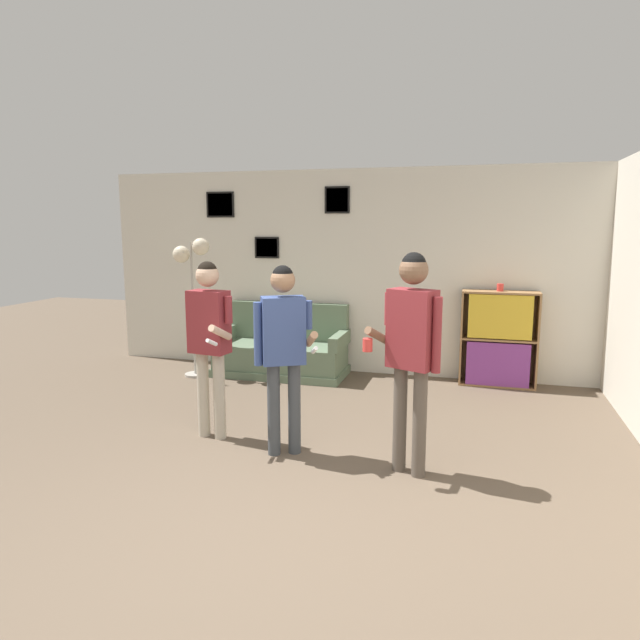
{
  "coord_description": "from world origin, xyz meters",
  "views": [
    {
      "loc": [
        1.22,
        -3.11,
        1.97
      ],
      "look_at": [
        -0.25,
        2.15,
        1.06
      ],
      "focal_mm": 32.0,
      "sensor_mm": 36.0,
      "label": 1
    }
  ],
  "objects_px": {
    "person_player_foreground_center": "(283,341)",
    "drinking_cup": "(500,287)",
    "floor_lamp": "(192,266)",
    "person_player_foreground_left": "(209,331)",
    "couch": "(282,352)",
    "bookshelf": "(499,339)",
    "bottle_on_floor": "(215,375)",
    "person_watcher_holding_cup": "(411,339)"
  },
  "relations": [
    {
      "from": "floor_lamp",
      "to": "bottle_on_floor",
      "type": "relative_size",
      "value": 6.07
    },
    {
      "from": "drinking_cup",
      "to": "person_player_foreground_left",
      "type": "bearing_deg",
      "value": -135.62
    },
    {
      "from": "floor_lamp",
      "to": "person_watcher_holding_cup",
      "type": "relative_size",
      "value": 1.02
    },
    {
      "from": "bottle_on_floor",
      "to": "person_player_foreground_center",
      "type": "bearing_deg",
      "value": -49.74
    },
    {
      "from": "floor_lamp",
      "to": "person_player_foreground_left",
      "type": "xyz_separation_m",
      "value": [
        1.21,
        -1.96,
        -0.44
      ]
    },
    {
      "from": "person_player_foreground_center",
      "to": "person_watcher_holding_cup",
      "type": "relative_size",
      "value": 0.93
    },
    {
      "from": "bookshelf",
      "to": "floor_lamp",
      "type": "bearing_deg",
      "value": -171.08
    },
    {
      "from": "couch",
      "to": "person_player_foreground_center",
      "type": "bearing_deg",
      "value": -70.17
    },
    {
      "from": "bookshelf",
      "to": "bottle_on_floor",
      "type": "xyz_separation_m",
      "value": [
        -3.39,
        -0.92,
        -0.47
      ]
    },
    {
      "from": "floor_lamp",
      "to": "person_player_foreground_center",
      "type": "bearing_deg",
      "value": -47.11
    },
    {
      "from": "couch",
      "to": "person_watcher_holding_cup",
      "type": "xyz_separation_m",
      "value": [
        2.01,
        -2.67,
        0.8
      ]
    },
    {
      "from": "couch",
      "to": "bottle_on_floor",
      "type": "distance_m",
      "value": 0.98
    },
    {
      "from": "floor_lamp",
      "to": "bottle_on_floor",
      "type": "height_order",
      "value": "floor_lamp"
    },
    {
      "from": "bookshelf",
      "to": "person_watcher_holding_cup",
      "type": "distance_m",
      "value": 3.0
    },
    {
      "from": "floor_lamp",
      "to": "bottle_on_floor",
      "type": "distance_m",
      "value": 1.44
    },
    {
      "from": "couch",
      "to": "bookshelf",
      "type": "distance_m",
      "value": 2.78
    },
    {
      "from": "person_watcher_holding_cup",
      "to": "bottle_on_floor",
      "type": "relative_size",
      "value": 5.94
    },
    {
      "from": "person_player_foreground_center",
      "to": "drinking_cup",
      "type": "relative_size",
      "value": 18.17
    },
    {
      "from": "person_player_foreground_center",
      "to": "bottle_on_floor",
      "type": "distance_m",
      "value": 2.56
    },
    {
      "from": "couch",
      "to": "person_player_foreground_center",
      "type": "xyz_separation_m",
      "value": [
        0.92,
        -2.56,
        0.71
      ]
    },
    {
      "from": "person_player_foreground_left",
      "to": "bottle_on_floor",
      "type": "distance_m",
      "value": 2.02
    },
    {
      "from": "person_player_foreground_left",
      "to": "couch",
      "type": "bearing_deg",
      "value": 93.25
    },
    {
      "from": "person_player_foreground_left",
      "to": "drinking_cup",
      "type": "distance_m",
      "value": 3.66
    },
    {
      "from": "drinking_cup",
      "to": "person_player_foreground_center",
      "type": "bearing_deg",
      "value": -123.58
    },
    {
      "from": "bottle_on_floor",
      "to": "drinking_cup",
      "type": "xyz_separation_m",
      "value": [
        3.38,
        0.92,
        1.11
      ]
    },
    {
      "from": "bookshelf",
      "to": "person_watcher_holding_cup",
      "type": "relative_size",
      "value": 0.67
    },
    {
      "from": "couch",
      "to": "person_player_foreground_left",
      "type": "xyz_separation_m",
      "value": [
        0.13,
        -2.37,
        0.71
      ]
    },
    {
      "from": "person_watcher_holding_cup",
      "to": "person_player_foreground_center",
      "type": "bearing_deg",
      "value": 174.39
    },
    {
      "from": "person_player_foreground_center",
      "to": "drinking_cup",
      "type": "distance_m",
      "value": 3.31
    },
    {
      "from": "person_player_foreground_center",
      "to": "bookshelf",
      "type": "bearing_deg",
      "value": 56.21
    },
    {
      "from": "bookshelf",
      "to": "floor_lamp",
      "type": "xyz_separation_m",
      "value": [
        -3.84,
        -0.6,
        0.86
      ]
    },
    {
      "from": "bookshelf",
      "to": "person_player_foreground_left",
      "type": "distance_m",
      "value": 3.69
    },
    {
      "from": "bottle_on_floor",
      "to": "drinking_cup",
      "type": "distance_m",
      "value": 3.67
    },
    {
      "from": "bookshelf",
      "to": "person_player_foreground_center",
      "type": "relative_size",
      "value": 0.72
    },
    {
      "from": "drinking_cup",
      "to": "person_watcher_holding_cup",
      "type": "bearing_deg",
      "value": -104.45
    },
    {
      "from": "drinking_cup",
      "to": "couch",
      "type": "bearing_deg",
      "value": -175.99
    },
    {
      "from": "person_player_foreground_center",
      "to": "drinking_cup",
      "type": "xyz_separation_m",
      "value": [
        1.83,
        2.75,
        0.22
      ]
    },
    {
      "from": "person_player_foreground_left",
      "to": "person_watcher_holding_cup",
      "type": "distance_m",
      "value": 1.9
    },
    {
      "from": "bookshelf",
      "to": "drinking_cup",
      "type": "bearing_deg",
      "value": 176.53
    },
    {
      "from": "drinking_cup",
      "to": "bookshelf",
      "type": "bearing_deg",
      "value": -3.47
    },
    {
      "from": "bookshelf",
      "to": "drinking_cup",
      "type": "distance_m",
      "value": 0.64
    },
    {
      "from": "floor_lamp",
      "to": "person_player_foreground_left",
      "type": "bearing_deg",
      "value": -58.31
    }
  ]
}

